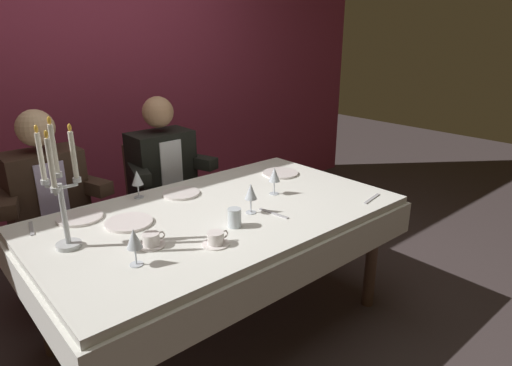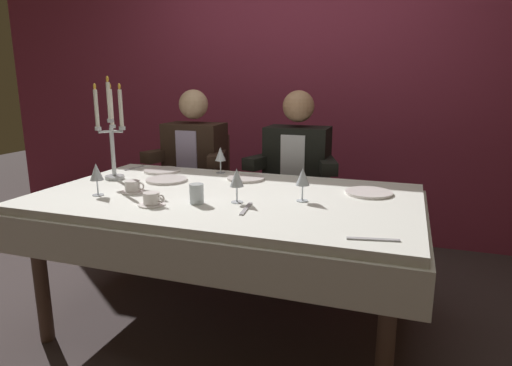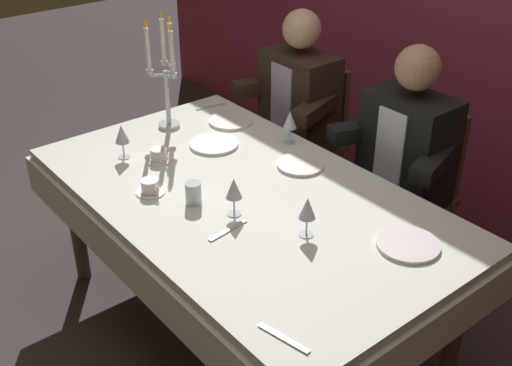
% 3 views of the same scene
% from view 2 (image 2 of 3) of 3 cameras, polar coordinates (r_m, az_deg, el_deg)
% --- Properties ---
extents(ground_plane, '(12.00, 12.00, 0.00)m').
position_cam_2_polar(ground_plane, '(2.54, -3.59, -17.83)').
color(ground_plane, '#3E3333').
extents(back_wall, '(6.00, 0.12, 2.70)m').
position_cam_2_polar(back_wall, '(3.76, 6.13, 13.80)').
color(back_wall, '#8E2E48').
rests_on(back_wall, ground_plane).
extents(dining_table, '(1.94, 1.14, 0.74)m').
position_cam_2_polar(dining_table, '(2.28, -3.81, -4.31)').
color(dining_table, white).
rests_on(dining_table, ground_plane).
extents(candelabra, '(0.15, 0.17, 0.59)m').
position_cam_2_polar(candelabra, '(2.67, -18.20, 6.03)').
color(candelabra, silver).
rests_on(candelabra, dining_table).
extents(dinner_plate_0, '(0.23, 0.23, 0.01)m').
position_cam_2_polar(dinner_plate_0, '(2.85, -12.05, 1.59)').
color(dinner_plate_0, white).
rests_on(dinner_plate_0, dining_table).
extents(dinner_plate_1, '(0.22, 0.22, 0.01)m').
position_cam_2_polar(dinner_plate_1, '(2.56, -1.33, 0.61)').
color(dinner_plate_1, white).
rests_on(dinner_plate_1, dining_table).
extents(dinner_plate_2, '(0.24, 0.24, 0.01)m').
position_cam_2_polar(dinner_plate_2, '(2.31, 14.39, -1.21)').
color(dinner_plate_2, white).
rests_on(dinner_plate_2, dining_table).
extents(dinner_plate_3, '(0.24, 0.24, 0.01)m').
position_cam_2_polar(dinner_plate_3, '(2.58, -11.49, 0.42)').
color(dinner_plate_3, white).
rests_on(dinner_plate_3, dining_table).
extents(wine_glass_0, '(0.07, 0.07, 0.16)m').
position_cam_2_polar(wine_glass_0, '(2.73, -4.63, 3.65)').
color(wine_glass_0, silver).
rests_on(wine_glass_0, dining_table).
extents(wine_glass_1, '(0.07, 0.07, 0.16)m').
position_cam_2_polar(wine_glass_1, '(2.09, 6.07, 0.68)').
color(wine_glass_1, silver).
rests_on(wine_glass_1, dining_table).
extents(wine_glass_2, '(0.07, 0.07, 0.16)m').
position_cam_2_polar(wine_glass_2, '(2.06, -2.51, 0.54)').
color(wine_glass_2, silver).
rests_on(wine_glass_2, dining_table).
extents(wine_glass_3, '(0.07, 0.07, 0.16)m').
position_cam_2_polar(wine_glass_3, '(2.33, -19.96, 1.27)').
color(wine_glass_3, silver).
rests_on(wine_glass_3, dining_table).
extents(water_tumbler_0, '(0.07, 0.07, 0.09)m').
position_cam_2_polar(water_tumbler_0, '(2.07, -7.69, -1.40)').
color(water_tumbler_0, silver).
rests_on(water_tumbler_0, dining_table).
extents(coffee_cup_0, '(0.13, 0.12, 0.06)m').
position_cam_2_polar(coffee_cup_0, '(2.35, -15.65, -0.53)').
color(coffee_cup_0, white).
rests_on(coffee_cup_0, dining_table).
extents(coffee_cup_1, '(0.13, 0.12, 0.06)m').
position_cam_2_polar(coffee_cup_1, '(2.09, -13.34, -2.12)').
color(coffee_cup_1, white).
rests_on(coffee_cup_1, dining_table).
extents(knife_0, '(0.19, 0.05, 0.01)m').
position_cam_2_polar(knife_0, '(1.66, 14.92, -7.06)').
color(knife_0, '#B7B7BC').
rests_on(knife_0, dining_table).
extents(fork_1, '(0.05, 0.17, 0.01)m').
position_cam_2_polar(fork_1, '(3.00, -15.39, 1.90)').
color(fork_1, '#B7B7BC').
rests_on(fork_1, dining_table).
extents(knife_2, '(0.04, 0.19, 0.01)m').
position_cam_2_polar(knife_2, '(1.98, -1.30, -3.34)').
color(knife_2, '#B7B7BC').
rests_on(knife_2, dining_table).
extents(seated_diner_0, '(0.63, 0.48, 1.24)m').
position_cam_2_polar(seated_diner_0, '(3.29, -7.82, 3.09)').
color(seated_diner_0, brown).
rests_on(seated_diner_0, ground_plane).
extents(seated_diner_1, '(0.63, 0.48, 1.24)m').
position_cam_2_polar(seated_diner_1, '(3.02, 5.38, 2.27)').
color(seated_diner_1, brown).
rests_on(seated_diner_1, ground_plane).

